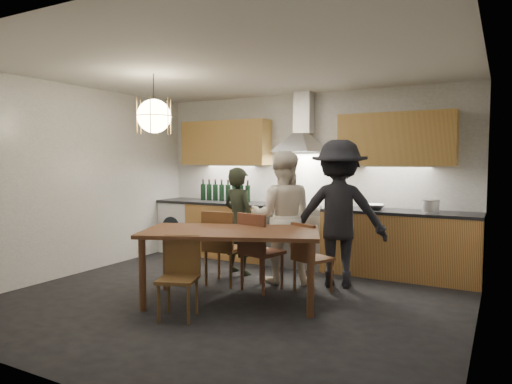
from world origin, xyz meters
The scene contains 17 objects.
ground centered at (0.00, 0.00, 0.00)m, with size 5.00×5.00×0.00m, color black.
room_shell centered at (0.00, 0.00, 1.71)m, with size 5.02×4.52×2.61m.
counter_run centered at (0.02, 1.95, 0.45)m, with size 5.00×0.62×0.90m.
range_stove centered at (0.00, 1.94, 0.44)m, with size 0.90×0.60×0.92m.
wall_fixtures centered at (0.00, 2.07, 1.87)m, with size 4.30×0.54×1.10m.
pendant_lamp centered at (-1.00, -0.10, 2.10)m, with size 0.43×0.43×0.70m.
dining_table centered at (0.06, -0.09, 0.72)m, with size 2.13×1.61×0.81m.
chair_back_left centered at (-0.40, 0.43, 0.54)m, with size 0.47×0.47×0.95m.
chair_back_mid centered at (0.11, 0.43, 0.54)m, with size 0.51×0.51×0.95m.
chair_back_right centered at (0.69, 0.63, 0.48)m, with size 0.50×0.50×0.84m.
chair_front centered at (-0.15, -0.72, 0.47)m, with size 0.47×0.47×0.81m.
person_left centered at (-0.51, 1.05, 0.74)m, with size 0.54×0.35×1.48m, color black.
person_mid centered at (0.19, 0.96, 0.85)m, with size 0.82×0.64×1.69m, color silver.
person_right centered at (0.89, 1.12, 0.91)m, with size 1.18×0.68×1.83m, color black.
mixing_bowl centered at (1.13, 1.92, 0.94)m, with size 0.31×0.31×0.08m, color silver.
stock_pot centered at (1.86, 1.96, 0.98)m, with size 0.22×0.22×0.15m, color silver.
wine_bottles centered at (-1.37, 2.04, 1.08)m, with size 0.96×0.08×0.35m.
Camera 1 is at (2.69, -4.32, 1.58)m, focal length 32.00 mm.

